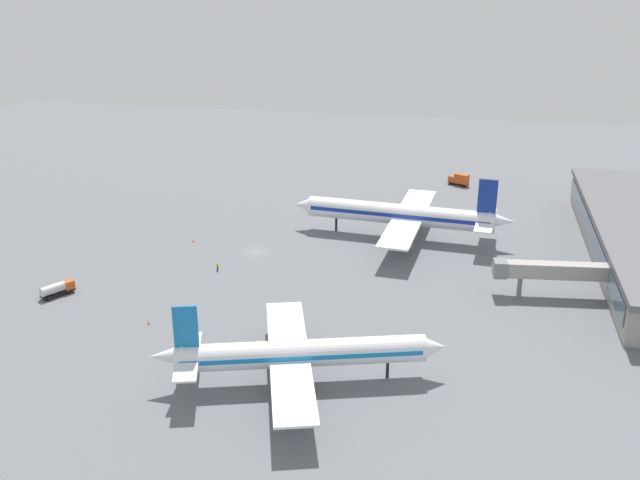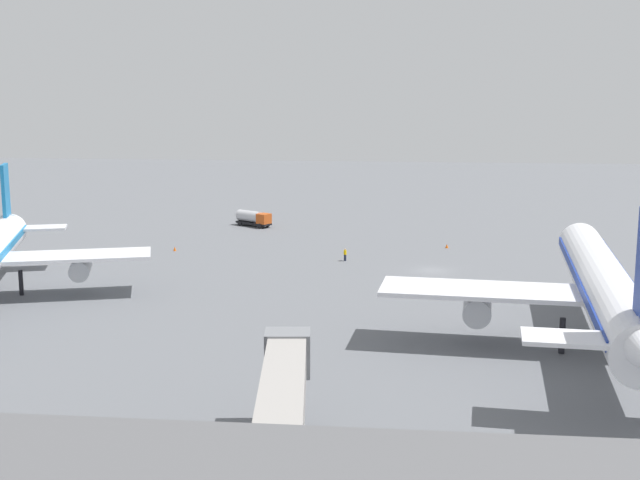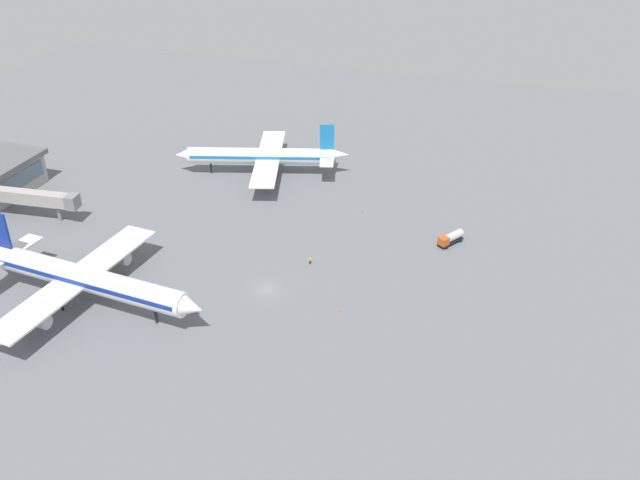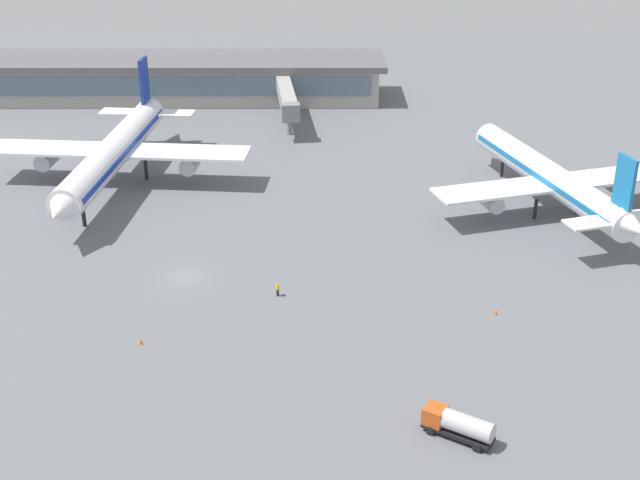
% 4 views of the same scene
% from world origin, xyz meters
% --- Properties ---
extents(ground, '(288.00, 288.00, 0.00)m').
position_xyz_m(ground, '(0.00, 0.00, 0.00)').
color(ground, slate).
extents(airplane_at_gate, '(39.99, 49.72, 15.12)m').
position_xyz_m(airplane_at_gate, '(14.45, -29.77, 5.50)').
color(airplane_at_gate, white).
rests_on(airplane_at_gate, ground).
extents(airplane_taxiing, '(35.28, 43.09, 13.40)m').
position_xyz_m(airplane_taxiing, '(-48.28, -20.57, 4.87)').
color(airplane_taxiing, white).
rests_on(airplane_taxiing, ground).
extents(fuel_truck, '(6.35, 4.95, 2.50)m').
position_xyz_m(fuel_truck, '(-28.22, 30.31, 1.39)').
color(fuel_truck, black).
rests_on(fuel_truck, ground).
extents(ground_crew_worker, '(0.40, 0.58, 1.67)m').
position_xyz_m(ground_crew_worker, '(-11.30, 4.74, 0.85)').
color(ground_crew_worker, '#1E2338').
rests_on(ground_crew_worker, ground).
extents(jet_bridge, '(5.14, 21.79, 6.74)m').
position_xyz_m(jet_bridge, '(-10.21, -59.48, 5.14)').
color(jet_bridge, '#9E9993').
rests_on(jet_bridge, ground).
extents(safety_cone_near_gate, '(0.44, 0.44, 0.60)m').
position_xyz_m(safety_cone_near_gate, '(2.49, 15.08, 0.30)').
color(safety_cone_near_gate, '#EA590C').
rests_on(safety_cone_near_gate, ground).
extents(safety_cone_mid_apron, '(0.44, 0.44, 0.60)m').
position_xyz_m(safety_cone_mid_apron, '(-35.58, 8.98, 0.30)').
color(safety_cone_mid_apron, '#EA590C').
rests_on(safety_cone_mid_apron, ground).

